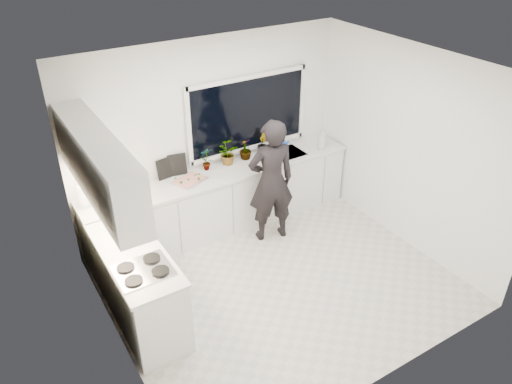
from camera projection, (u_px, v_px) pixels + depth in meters
floor at (279, 283)px, 6.29m from camera, size 4.00×3.50×0.02m
wall_back at (210, 135)px, 6.88m from camera, size 4.00×0.02×2.70m
wall_left at (105, 247)px, 4.68m from camera, size 0.02×3.50×2.70m
wall_right at (409, 149)px, 6.51m from camera, size 0.02×3.50×2.70m
ceiling at (285, 71)px, 4.90m from camera, size 4.00×3.50×0.02m
window at (248, 114)px, 7.02m from camera, size 1.80×0.02×1.00m
base_cabinets_back at (223, 201)px, 7.12m from camera, size 3.92×0.58×0.88m
base_cabinets_left at (138, 287)px, 5.56m from camera, size 0.58×1.60×0.88m
countertop_back at (222, 173)px, 6.88m from camera, size 3.94×0.62×0.04m
countertop_left at (133, 254)px, 5.32m from camera, size 0.62×1.60×0.04m
upper_cabinets at (98, 165)px, 5.04m from camera, size 0.34×2.10×0.70m
sink at (284, 157)px, 7.38m from camera, size 0.58×0.42×0.14m
faucet at (277, 142)px, 7.44m from camera, size 0.03×0.03×0.22m
stovetop at (143, 270)px, 5.04m from camera, size 0.56×0.48×0.03m
person at (271, 181)px, 6.70m from camera, size 0.73×0.56×1.78m
pizza_tray at (190, 181)px, 6.62m from camera, size 0.50×0.44×0.03m
pizza at (190, 180)px, 6.61m from camera, size 0.45×0.39×0.01m
watering_can at (280, 145)px, 7.45m from camera, size 0.14×0.14×0.13m
paper_towel_roll at (83, 197)px, 6.04m from camera, size 0.12×0.12×0.26m
knife_block at (132, 183)px, 6.37m from camera, size 0.14×0.11×0.22m
utensil_crock at (146, 217)px, 5.75m from camera, size 0.13×0.13×0.16m
picture_frame_large at (164, 169)px, 6.65m from camera, size 0.22×0.05×0.28m
picture_frame_small at (177, 165)px, 6.73m from camera, size 0.25×0.06×0.30m
herb_plants at (234, 152)px, 7.04m from camera, size 1.12×0.39×0.34m
soap_bottles at (322, 139)px, 7.43m from camera, size 0.16×0.16×0.32m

